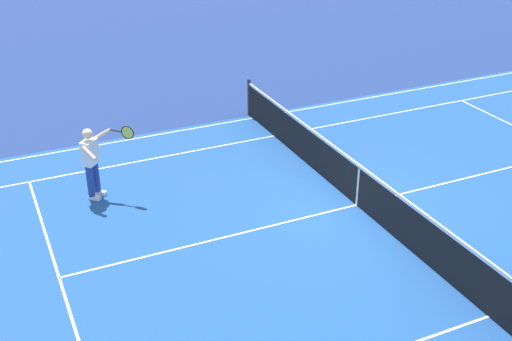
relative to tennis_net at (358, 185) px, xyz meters
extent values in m
plane|color=navy|center=(0.00, 0.00, -0.49)|extent=(60.00, 60.00, 0.00)
cube|color=#1E4C93|center=(0.00, 0.00, -0.49)|extent=(24.20, 11.40, 0.00)
cube|color=white|center=(0.00, -5.50, -0.49)|extent=(23.80, 0.05, 0.01)
cube|color=white|center=(0.00, -4.11, -0.49)|extent=(23.80, 0.05, 0.01)
cube|color=white|center=(0.00, 4.11, -0.49)|extent=(23.80, 0.05, 0.01)
cube|color=white|center=(6.40, 0.00, -0.49)|extent=(0.05, 8.22, 0.01)
cube|color=white|center=(0.00, 0.00, -0.49)|extent=(12.80, 0.05, 0.01)
cylinder|color=#2D2D33|center=(0.00, -5.80, 0.05)|extent=(0.10, 0.10, 1.08)
cube|color=black|center=(0.00, 0.00, -0.05)|extent=(0.02, 11.60, 0.88)
cube|color=white|center=(0.00, 0.00, 0.46)|extent=(0.04, 11.60, 0.06)
cube|color=white|center=(0.00, 0.00, -0.05)|extent=(0.04, 0.06, 0.88)
cylinder|color=navy|center=(5.22, -2.69, -0.04)|extent=(0.15, 0.15, 0.74)
cube|color=white|center=(5.18, -2.65, -0.45)|extent=(0.28, 0.27, 0.09)
cylinder|color=navy|center=(5.06, -2.86, -0.04)|extent=(0.15, 0.15, 0.74)
cube|color=white|center=(5.01, -2.82, -0.45)|extent=(0.28, 0.27, 0.09)
cube|color=white|center=(5.14, -2.77, 0.61)|extent=(0.44, 0.44, 0.56)
sphere|color=beige|center=(5.14, -2.77, 1.04)|extent=(0.23, 0.23, 0.23)
cylinder|color=beige|center=(5.21, -2.45, 0.74)|extent=(0.27, 0.41, 0.26)
cylinder|color=beige|center=(4.82, -2.85, 0.94)|extent=(0.41, 0.26, 0.30)
cylinder|color=#232326|center=(4.55, -2.68, 1.05)|extent=(0.23, 0.22, 0.04)
torus|color=#232326|center=(4.34, -2.48, 1.05)|extent=(0.24, 0.24, 0.31)
cylinder|color=#C6D84C|center=(4.34, -2.48, 1.05)|extent=(0.20, 0.19, 0.27)
camera|label=1|loc=(7.15, 10.30, 6.65)|focal=45.55mm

